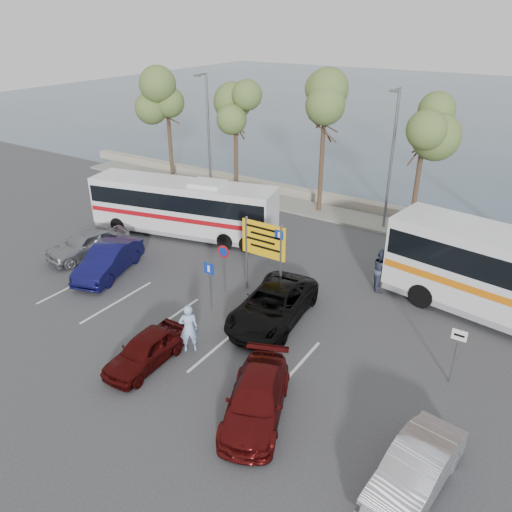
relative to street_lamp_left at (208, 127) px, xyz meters
The scene contains 24 objects.
ground 17.43m from the street_lamp_left, 53.51° to the right, with size 120.00×120.00×0.00m, color #343437.
kerb_strip 10.99m from the street_lamp_left, ahead, with size 44.00×2.40×0.15m, color gray.
seawall 11.16m from the street_lamp_left, 13.93° to the left, with size 48.00×0.80×0.60m, color gray.
sea 47.77m from the street_lamp_left, 77.86° to the left, with size 140.00×140.00×0.00m, color #3A505D.
tree_far_left 4.38m from the street_lamp_left, behind, with size 3.20×3.20×7.60m.
tree_left 2.49m from the street_lamp_left, 13.51° to the left, with size 3.20×3.20×7.20m.
tree_mid 8.76m from the street_lamp_left, ahead, with size 3.20×3.20×8.00m.
tree_right 14.59m from the street_lamp_left, ahead, with size 3.20×3.20×7.40m.
street_lamp_left is the anchor object (origin of this frame).
street_lamp_right 13.00m from the street_lamp_left, ahead, with size 0.45×1.15×8.01m.
direction_sign 15.24m from the street_lamp_left, 43.17° to the right, with size 2.20×0.12×3.60m.
sign_no_stop 14.88m from the street_lamp_left, 49.83° to the right, with size 0.60×0.08×2.35m.
sign_parking 16.37m from the street_lamp_left, 52.40° to the right, with size 0.50×0.07×2.25m.
sign_taxi 23.38m from the street_lamp_left, 31.27° to the right, with size 0.50×0.07×2.20m.
lane_markings 17.62m from the street_lamp_left, 58.61° to the right, with size 12.02×4.20×0.01m, color silver, non-canonical shape.
coach_bus_left 8.41m from the street_lamp_left, 63.50° to the right, with size 11.07×4.68×3.38m.
car_silver_a 12.67m from the street_lamp_left, 84.44° to the right, with size 1.77×4.40×1.50m, color gray.
car_blue 13.85m from the street_lamp_left, 74.43° to the right, with size 1.57×4.50×1.48m, color #0E0E43.
car_maroon 22.98m from the street_lamp_left, 48.75° to the right, with size 1.77×4.35×1.26m, color #510D0D.
car_red 20.20m from the street_lamp_left, 59.25° to the right, with size 1.44×3.58×1.22m, color #3F0A09.
suv_black 17.78m from the street_lamp_left, 43.82° to the right, with size 2.42×5.25×1.46m, color black.
car_silver_b 26.55m from the street_lamp_left, 40.40° to the right, with size 1.40×4.02×1.32m, color #9C9CA2.
pedestrian_near 19.32m from the street_lamp_left, 54.84° to the right, with size 0.73×0.48×2.00m, color #91ABD3.
pedestrian_far 17.28m from the street_lamp_left, 24.54° to the right, with size 0.98×0.76×2.01m, color #384054.
Camera 1 is at (11.55, -13.79, 11.69)m, focal length 35.00 mm.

